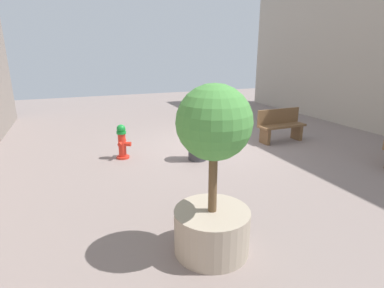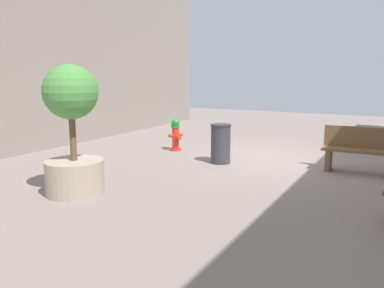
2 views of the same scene
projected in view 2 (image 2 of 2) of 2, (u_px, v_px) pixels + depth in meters
The scene contains 5 objects.
ground_plane at pixel (264, 159), 9.64m from camera, with size 23.40×23.40×0.00m, color gray.
fire_hydrant at pixel (176, 135), 10.65m from camera, with size 0.38×0.40×0.86m.
bench_near at pixel (359, 150), 8.29m from camera, with size 1.47×0.48×0.95m.
planter_tree at pixel (72, 129), 6.71m from camera, with size 0.99×0.99×2.21m.
trash_bin at pixel (221, 144), 9.16m from camera, with size 0.47×0.47×0.91m.
Camera 2 is at (-2.98, 9.11, 2.08)m, focal length 37.16 mm.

